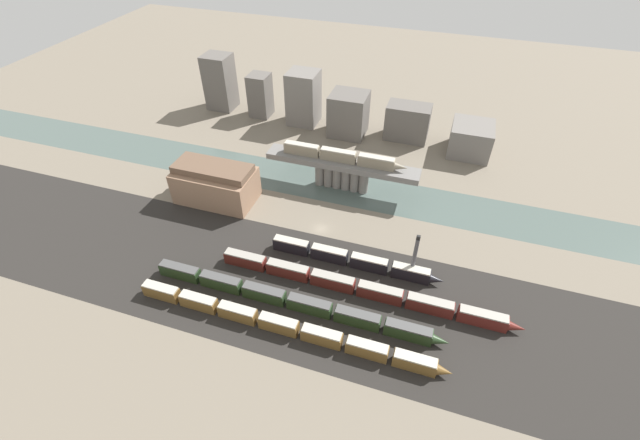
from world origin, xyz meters
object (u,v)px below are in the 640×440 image
at_px(train_yard_near, 283,325).
at_px(signal_tower, 414,257).
at_px(train_yard_mid, 291,301).
at_px(train_yard_far, 361,288).
at_px(train_yard_outer, 353,260).
at_px(train_on_bridge, 342,156).
at_px(warehouse_building, 215,183).

distance_m(train_yard_near, signal_tower, 37.84).
height_order(train_yard_mid, train_yard_far, train_yard_far).
height_order(train_yard_near, train_yard_outer, train_yard_outer).
xyz_separation_m(train_yard_near, train_yard_outer, (10.22, 25.82, 0.11)).
distance_m(train_on_bridge, train_yard_outer, 37.53).
bearing_deg(signal_tower, train_yard_near, -134.34).
bearing_deg(train_on_bridge, signal_tower, -48.47).
relative_size(train_yard_far, train_yard_outer, 1.64).
distance_m(train_yard_near, train_yard_outer, 27.77).
bearing_deg(train_yard_far, train_yard_outer, 116.61).
xyz_separation_m(train_yard_far, signal_tower, (11.43, 10.05, 5.21)).
height_order(train_yard_near, train_yard_mid, train_yard_mid).
bearing_deg(train_yard_mid, train_yard_near, -84.01).
bearing_deg(train_yard_mid, train_yard_outer, 59.09).
bearing_deg(warehouse_building, train_yard_far, -24.15).
xyz_separation_m(train_yard_mid, train_yard_far, (15.55, 9.32, 0.00)).
xyz_separation_m(train_yard_outer, warehouse_building, (-49.69, 15.25, 4.12)).
relative_size(train_on_bridge, train_yard_outer, 0.86).
relative_size(train_yard_near, signal_tower, 5.29).
bearing_deg(warehouse_building, train_yard_outer, -17.06).
distance_m(train_yard_mid, signal_tower, 33.61).
bearing_deg(train_on_bridge, train_yard_far, -67.72).
bearing_deg(train_yard_far, train_yard_near, -131.39).
distance_m(train_yard_outer, warehouse_building, 52.14).
height_order(train_on_bridge, train_yard_near, train_on_bridge).
bearing_deg(train_yard_near, train_yard_outer, 68.40).
xyz_separation_m(train_yard_near, warehouse_building, (-39.46, 41.07, 4.23)).
xyz_separation_m(train_yard_mid, signal_tower, (26.98, 19.36, 5.21)).
bearing_deg(train_yard_near, train_yard_mid, 95.99).
distance_m(train_on_bridge, train_yard_near, 60.45).
bearing_deg(train_yard_far, train_yard_mid, -149.07).
relative_size(train_on_bridge, train_yard_near, 0.53).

